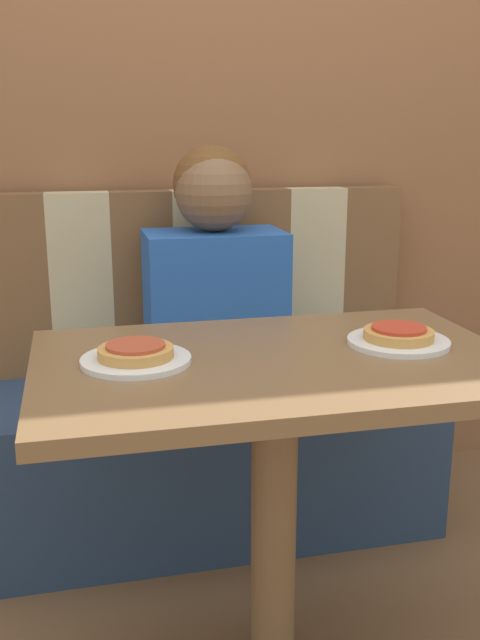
% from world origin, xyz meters
% --- Properties ---
extents(wall_back, '(7.00, 0.05, 2.60)m').
position_xyz_m(wall_back, '(0.00, 0.96, 1.30)').
color(wall_back, brown).
rests_on(wall_back, ground_plane).
extents(booth_seat, '(1.32, 0.51, 0.47)m').
position_xyz_m(booth_seat, '(0.00, 0.65, 0.23)').
color(booth_seat, navy).
rests_on(booth_seat, ground_plane).
extents(booth_backrest, '(1.32, 0.08, 0.56)m').
position_xyz_m(booth_backrest, '(0.00, 0.86, 0.75)').
color(booth_backrest, brown).
rests_on(booth_backrest, booth_seat).
extents(dining_table, '(0.99, 0.64, 0.75)m').
position_xyz_m(dining_table, '(0.00, 0.00, 0.64)').
color(dining_table, brown).
rests_on(dining_table, ground_plane).
extents(person, '(0.40, 0.26, 0.70)m').
position_xyz_m(person, '(0.00, 0.65, 0.81)').
color(person, '#2356B2').
rests_on(person, booth_seat).
extents(plate_left, '(0.22, 0.22, 0.01)m').
position_xyz_m(plate_left, '(-0.28, 0.02, 0.76)').
color(plate_left, white).
rests_on(plate_left, dining_table).
extents(plate_right, '(0.22, 0.22, 0.01)m').
position_xyz_m(plate_right, '(0.28, 0.02, 0.76)').
color(plate_right, white).
rests_on(plate_right, dining_table).
extents(pizza_left, '(0.15, 0.15, 0.03)m').
position_xyz_m(pizza_left, '(-0.28, 0.02, 0.78)').
color(pizza_left, '#C68E47').
rests_on(pizza_left, plate_left).
extents(pizza_right, '(0.15, 0.15, 0.03)m').
position_xyz_m(pizza_right, '(0.28, 0.02, 0.78)').
color(pizza_right, '#C68E47').
rests_on(pizza_right, plate_right).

